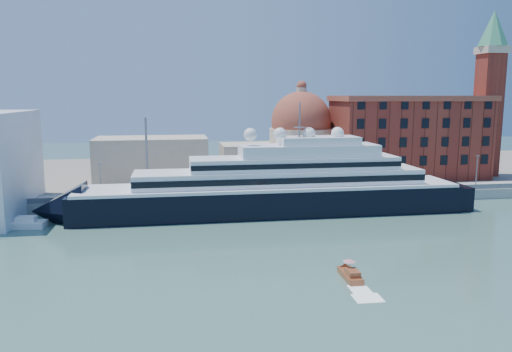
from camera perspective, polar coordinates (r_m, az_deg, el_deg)
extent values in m
plane|color=#335850|center=(85.56, 0.40, -8.01)|extent=(400.00, 400.00, 0.00)
cube|color=gray|center=(117.86, -2.41, -2.59)|extent=(180.00, 10.00, 2.50)
cube|color=slate|center=(158.04, -4.22, 0.33)|extent=(260.00, 72.00, 2.00)
cube|color=slate|center=(113.12, -2.14, -2.13)|extent=(180.00, 0.10, 1.20)
cube|color=black|center=(107.95, 1.58, -3.10)|extent=(82.78, 12.73, 6.90)
cone|color=black|center=(108.61, -21.63, -3.68)|extent=(10.61, 12.73, 12.73)
cube|color=black|center=(122.64, 20.95, -2.32)|extent=(6.37, 11.67, 6.37)
cube|color=white|center=(107.22, 1.59, -1.16)|extent=(80.65, 12.95, 0.64)
cube|color=white|center=(107.31, 2.71, -0.12)|extent=(61.55, 10.61, 3.18)
cube|color=black|center=(102.20, 3.33, -0.59)|extent=(61.55, 0.15, 1.27)
cube|color=white|center=(107.58, 4.38, 1.49)|extent=(44.57, 9.55, 2.76)
cube|color=white|center=(108.06, 6.04, 2.92)|extent=(29.71, 8.49, 2.55)
cube|color=white|center=(108.43, 7.14, 4.04)|extent=(16.98, 7.43, 1.70)
cylinder|color=slate|center=(106.99, 5.00, 6.40)|extent=(0.32, 0.32, 7.43)
sphere|color=white|center=(105.06, -0.66, 4.76)|extent=(2.76, 2.76, 2.76)
sphere|color=white|center=(106.21, 2.75, 4.80)|extent=(2.76, 2.76, 2.76)
sphere|color=white|center=(107.72, 6.07, 4.82)|extent=(2.76, 2.76, 2.76)
sphere|color=white|center=(109.59, 9.30, 4.83)|extent=(2.76, 2.76, 2.76)
cube|color=white|center=(107.30, -25.63, -5.08)|extent=(10.88, 4.45, 1.41)
cube|color=white|center=(106.41, -24.78, -4.50)|extent=(3.72, 2.51, 1.06)
cube|color=maroon|center=(72.30, 10.71, -11.18)|extent=(2.15, 6.02, 0.99)
cube|color=maroon|center=(71.13, 10.98, -10.81)|extent=(1.66, 2.53, 0.80)
cylinder|color=slate|center=(72.33, 10.61, -10.12)|extent=(0.06, 0.06, 1.59)
cone|color=red|center=(72.04, 10.63, -9.45)|extent=(1.79, 1.79, 0.40)
cube|color=maroon|center=(148.53, 17.05, 4.04)|extent=(42.00, 18.00, 22.00)
cube|color=brown|center=(148.02, 17.26, 8.48)|extent=(43.00, 19.00, 1.50)
cube|color=maroon|center=(160.25, 24.92, 6.27)|extent=(6.00, 6.00, 35.00)
cube|color=beige|center=(160.65, 25.37, 12.87)|extent=(7.00, 7.00, 2.00)
cone|color=#3D8661|center=(161.23, 25.52, 14.99)|extent=(8.40, 8.40, 10.00)
cylinder|color=beige|center=(144.04, 5.12, 2.66)|extent=(18.00, 18.00, 14.00)
sphere|color=brown|center=(143.30, 5.18, 6.24)|extent=(17.00, 17.00, 17.00)
cylinder|color=beige|center=(143.11, 5.22, 9.44)|extent=(3.00, 3.00, 3.00)
cube|color=beige|center=(139.49, -0.26, 1.66)|extent=(18.00, 14.00, 10.00)
cube|color=beige|center=(139.75, -11.81, 1.89)|extent=(30.00, 16.00, 12.00)
cylinder|color=slate|center=(114.26, -17.34, -0.70)|extent=(0.24, 0.24, 8.00)
cube|color=slate|center=(113.65, -17.44, 1.34)|extent=(0.80, 0.30, 0.25)
cylinder|color=slate|center=(113.97, -2.24, -0.31)|extent=(0.24, 0.24, 8.00)
cube|color=slate|center=(113.36, -2.25, 1.73)|extent=(0.80, 0.30, 0.25)
cylinder|color=slate|center=(121.33, 11.96, 0.08)|extent=(0.24, 0.24, 8.00)
cube|color=slate|center=(120.77, 12.02, 2.00)|extent=(0.80, 0.30, 0.25)
cylinder|color=slate|center=(135.11, 23.90, 0.40)|extent=(0.24, 0.24, 8.00)
cube|color=slate|center=(134.60, 24.01, 2.13)|extent=(0.80, 0.30, 0.25)
cylinder|color=slate|center=(114.54, -12.37, 2.06)|extent=(0.50, 0.50, 18.00)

